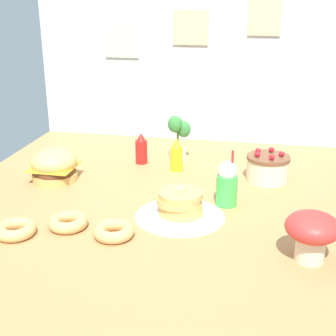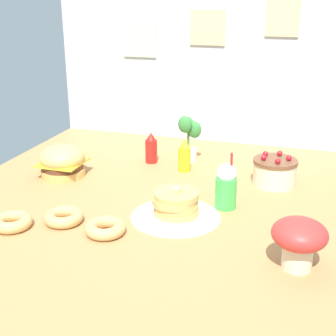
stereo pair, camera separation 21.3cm
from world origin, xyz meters
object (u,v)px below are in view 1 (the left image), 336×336
object	(u,v)px
donut_chocolate	(68,222)
donut_vanilla	(114,231)
mustard_bottle	(177,156)
mushroom_stool	(312,231)
layer_cake	(268,168)
ketchup_bottle	(141,149)
potted_plant	(178,136)
pancake_stack	(180,205)
donut_pink_glaze	(15,229)
burger	(54,165)
cream_soda_cup	(227,184)

from	to	relation	value
donut_chocolate	donut_vanilla	size ratio (longest dim) A/B	1.00
mustard_bottle	mushroom_stool	bearing A→B (deg)	-52.05
layer_cake	donut_chocolate	xyz separation A→B (m)	(-0.79, -0.69, -0.04)
ketchup_bottle	potted_plant	distance (m)	0.22
pancake_stack	donut_pink_glaze	xyz separation A→B (m)	(-0.61, -0.29, -0.03)
layer_cake	donut_pink_glaze	world-z (taller)	layer_cake
donut_pink_glaze	donut_chocolate	xyz separation A→B (m)	(0.18, 0.10, 0.00)
donut_pink_glaze	mustard_bottle	bearing A→B (deg)	59.76
layer_cake	donut_chocolate	world-z (taller)	layer_cake
burger	donut_pink_glaze	size ratio (longest dim) A/B	1.43
mushroom_stool	layer_cake	bearing A→B (deg)	101.31
layer_cake	donut_pink_glaze	distance (m)	1.25
cream_soda_cup	burger	bearing A→B (deg)	171.51
donut_chocolate	mushroom_stool	world-z (taller)	mushroom_stool
donut_pink_glaze	mushroom_stool	distance (m)	1.12
burger	layer_cake	distance (m)	1.08
donut_pink_glaze	burger	bearing A→B (deg)	98.85
pancake_stack	burger	bearing A→B (deg)	157.42
burger	potted_plant	xyz separation A→B (m)	(0.56, 0.43, 0.06)
layer_cake	potted_plant	size ratio (longest dim) A/B	0.82
donut_vanilla	ketchup_bottle	bearing A→B (deg)	97.09
mustard_bottle	mushroom_stool	distance (m)	1.02
donut_vanilla	mushroom_stool	xyz separation A→B (m)	(0.73, -0.03, 0.09)
burger	mushroom_stool	distance (m)	1.33
donut_pink_glaze	donut_chocolate	distance (m)	0.21
burger	pancake_stack	world-z (taller)	burger
layer_cake	mustard_bottle	world-z (taller)	mustard_bottle
donut_chocolate	potted_plant	world-z (taller)	potted_plant
burger	mustard_bottle	xyz separation A→B (m)	(0.58, 0.26, 0.00)
donut_vanilla	layer_cake	bearing A→B (deg)	51.13
ketchup_bottle	donut_chocolate	size ratio (longest dim) A/B	1.08
ketchup_bottle	donut_vanilla	size ratio (longest dim) A/B	1.08
ketchup_bottle	cream_soda_cup	size ratio (longest dim) A/B	0.67
ketchup_bottle	potted_plant	xyz separation A→B (m)	(0.19, 0.09, 0.06)
cream_soda_cup	layer_cake	bearing A→B (deg)	62.24
donut_chocolate	burger	bearing A→B (deg)	119.29
layer_cake	mushroom_stool	distance (m)	0.77
burger	pancake_stack	size ratio (longest dim) A/B	0.78
donut_chocolate	mushroom_stool	bearing A→B (deg)	-3.97
cream_soda_cup	donut_vanilla	xyz separation A→B (m)	(-0.41, -0.39, -0.08)
burger	ketchup_bottle	bearing A→B (deg)	42.39
donut_vanilla	burger	bearing A→B (deg)	132.53
ketchup_bottle	mustard_bottle	world-z (taller)	same
cream_soda_cup	donut_vanilla	distance (m)	0.56
pancake_stack	layer_cake	world-z (taller)	layer_cake
pancake_stack	potted_plant	xyz separation A→B (m)	(-0.14, 0.72, 0.09)
ketchup_bottle	cream_soda_cup	xyz separation A→B (m)	(0.51, -0.47, 0.02)
donut_chocolate	donut_vanilla	world-z (taller)	same
donut_pink_glaze	donut_vanilla	xyz separation A→B (m)	(0.38, 0.06, 0.00)
donut_vanilla	potted_plant	size ratio (longest dim) A/B	0.61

